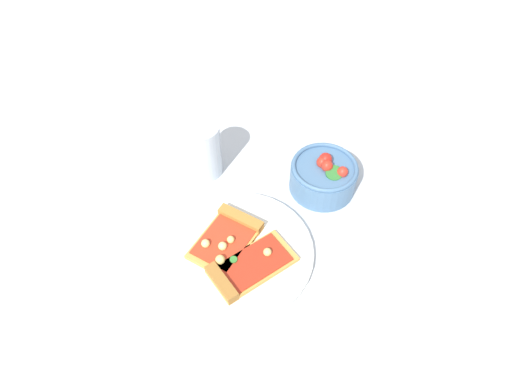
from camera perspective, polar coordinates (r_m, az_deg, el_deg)
ground_plane at (r=0.84m, az=-1.97°, el=-7.21°), size 2.40×2.40×0.00m
plate at (r=0.82m, az=-1.97°, el=-7.49°), size 0.27×0.27×0.01m
pizza_slice_near at (r=0.83m, az=-3.50°, el=-5.58°), size 0.12×0.14×0.02m
pizza_slice_far at (r=0.79m, az=-1.13°, el=-9.38°), size 0.15×0.16×0.02m
salad_bowl at (r=0.91m, az=8.32°, el=2.01°), size 0.13×0.13×0.08m
soda_glass at (r=0.92m, az=-6.44°, el=4.91°), size 0.07×0.07×0.12m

